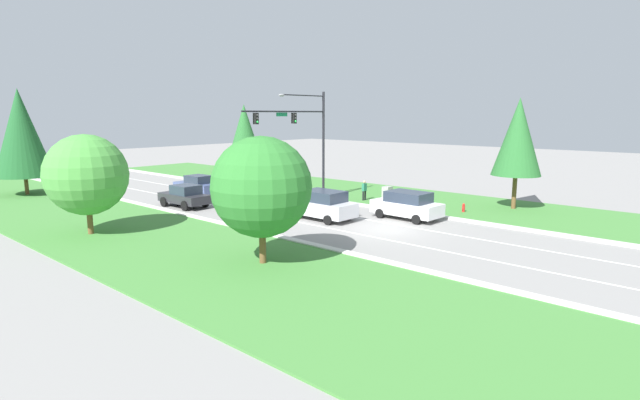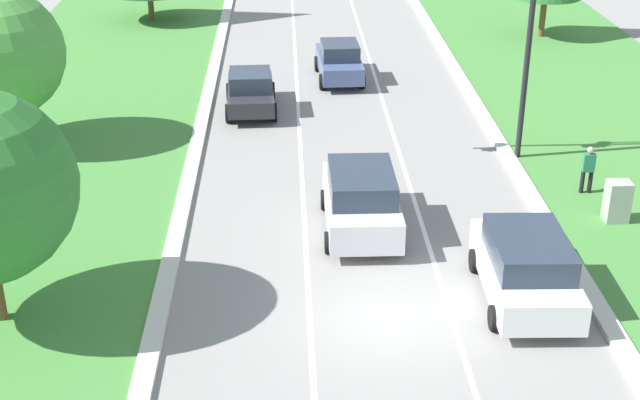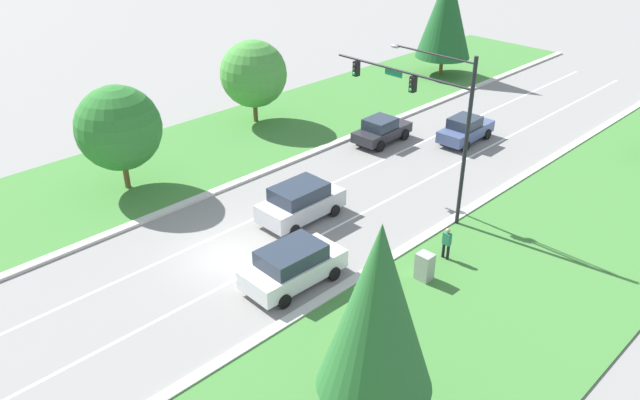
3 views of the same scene
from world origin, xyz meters
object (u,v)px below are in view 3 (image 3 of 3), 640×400
Objects in this scene: utility_cabinet at (425,267)px; slate_blue_sedan at (465,129)px; traffic_signal_mast at (428,106)px; oak_near_left_tree at (253,74)px; pedestrian at (447,242)px; conifer_mid_left_tree at (446,12)px; white_suv at (293,265)px; charcoal_sedan at (382,130)px; silver_suv at (300,202)px; fire_hydrant at (335,346)px; oak_far_left_tree at (119,128)px; conifer_near_right_tree at (378,310)px.

slate_blue_sedan is at bearing 117.48° from utility_cabinet.
traffic_signal_mast is 16.35m from oak_near_left_tree.
conifer_mid_left_tree is (-17.20, 23.72, 4.46)m from pedestrian.
white_suv is at bearing -65.69° from conifer_mid_left_tree.
traffic_signal_mast is 6.94m from pedestrian.
silver_suv reaches higher than charcoal_sedan.
silver_suv is at bearing 144.02° from fire_hydrant.
fire_hydrant is 37.03m from conifer_mid_left_tree.
silver_suv is 10.88m from oak_far_left_tree.
silver_suv reaches higher than pedestrian.
conifer_near_right_tree is at bearing -32.36° from oak_near_left_tree.
charcoal_sedan is at bearing 69.21° from oak_far_left_tree.
traffic_signal_mast is 1.94× the size of slate_blue_sedan.
traffic_signal_mast is at bearing 121.52° from conifer_near_right_tree.
utility_cabinet is at bearing -51.37° from traffic_signal_mast.
charcoal_sedan is (-7.36, 5.48, -4.95)m from traffic_signal_mast.
oak_near_left_tree reaches higher than utility_cabinet.
charcoal_sedan is at bearing -68.34° from conifer_mid_left_tree.
conifer_mid_left_tree is at bearing 109.47° from charcoal_sedan.
fire_hydrant is 0.09× the size of conifer_near_right_tree.
charcoal_sedan is at bearing 143.33° from traffic_signal_mast.
traffic_signal_mast is 15.89m from conifer_near_right_tree.
charcoal_sedan is 11.36m from silver_suv.
fire_hydrant is 0.12× the size of oak_near_left_tree.
pedestrian is (7.33, -12.60, 0.06)m from slate_blue_sedan.
silver_suv is at bearing -179.07° from utility_cabinet.
utility_cabinet is 0.23× the size of oak_far_left_tree.
pedestrian is 20.70m from oak_near_left_tree.
white_suv is at bearing -132.59° from utility_cabinet.
oak_far_left_tree reaches higher than fire_hydrant.
utility_cabinet is at bearing 1.18° from silver_suv.
fire_hydrant is at bearing -67.80° from traffic_signal_mast.
utility_cabinet is at bearing 94.76° from fire_hydrant.
traffic_signal_mast is 1.49× the size of oak_near_left_tree.
conifer_mid_left_tree reaches higher than oak_near_left_tree.
slate_blue_sedan is at bearing 31.03° from oak_near_left_tree.
conifer_near_right_tree reaches higher than oak_far_left_tree.
oak_near_left_tree is 18.98m from conifer_mid_left_tree.
silver_suv is 27.97m from conifer_mid_left_tree.
white_suv is at bearing -81.18° from slate_blue_sedan.
silver_suv is (3.63, -10.77, 0.14)m from charcoal_sedan.
conifer_mid_left_tree reaches higher than traffic_signal_mast.
oak_near_left_tree is at bearing -11.47° from pedestrian.
traffic_signal_mast is 1.85× the size of white_suv.
conifer_near_right_tree is 40.43m from conifer_mid_left_tree.
oak_near_left_tree is (-20.20, 7.07, 2.87)m from utility_cabinet.
silver_suv is 10.37m from fire_hydrant.
oak_near_left_tree is 0.97× the size of oak_far_left_tree.
silver_suv reaches higher than utility_cabinet.
fire_hydrant is (4.44, -1.94, -0.62)m from white_suv.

